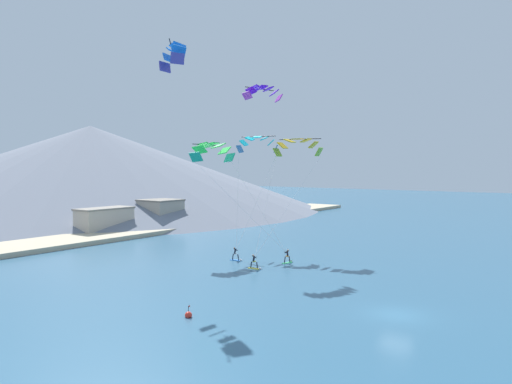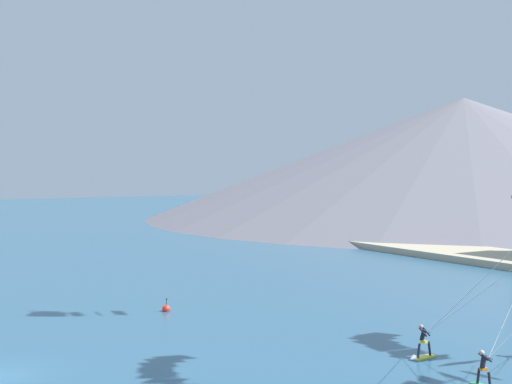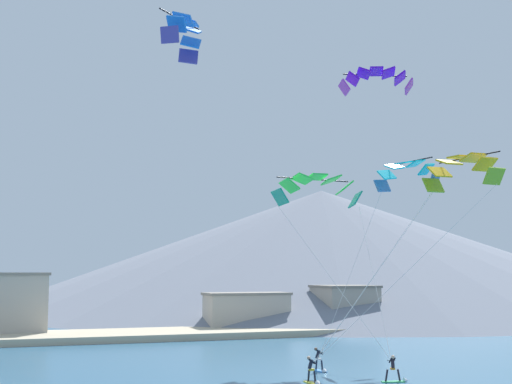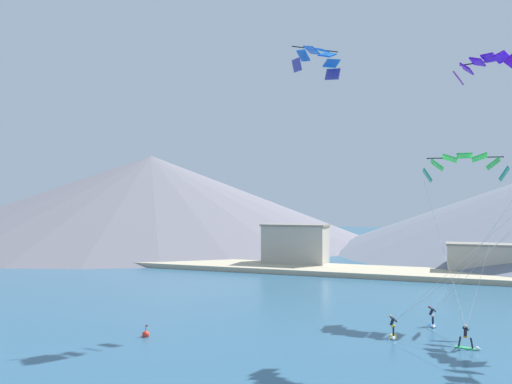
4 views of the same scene
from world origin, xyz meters
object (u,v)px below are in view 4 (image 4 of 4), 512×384
Objects in this scene: kitesurfer_near_trail at (393,331)px; parafoil_kite_mid_center at (465,165)px; kitesurfer_mid_center at (469,341)px; parafoil_kite_distant_high_outer at (318,59)px; kitesurfer_near_lead at (433,320)px; race_marker_buoy at (146,335)px; parafoil_kite_distant_low_drift at (489,64)px.

parafoil_kite_mid_center is (5.54, 10.98, 13.20)m from kitesurfer_near_trail.
kitesurfer_near_trail is at bearing 167.69° from kitesurfer_mid_center.
parafoil_kite_distant_high_outer reaches higher than kitesurfer_near_trail.
kitesurfer_near_trail is at bearing -119.74° from kitesurfer_near_lead.
kitesurfer_mid_center is at bearing -67.30° from kitesurfer_near_lead.
race_marker_buoy is at bearing -167.45° from kitesurfer_mid_center.
parafoil_kite_mid_center is at bearing 65.68° from kitesurfer_near_lead.
race_marker_buoy is at bearing -143.42° from parafoil_kite_mid_center.
parafoil_kite_distant_low_drift is at bearing -77.29° from parafoil_kite_mid_center.
parafoil_kite_distant_high_outer is 14.45m from parafoil_kite_distant_low_drift.
kitesurfer_mid_center reaches higher than kitesurfer_near_lead.
kitesurfer_mid_center is at bearing -28.79° from parafoil_kite_distant_high_outer.
parafoil_kite_distant_high_outer is (-12.25, 6.73, 22.91)m from kitesurfer_mid_center.
race_marker_buoy is (-23.18, -17.21, -13.56)m from parafoil_kite_mid_center.
kitesurfer_near_trail is 22.11m from parafoil_kite_distant_low_drift.
parafoil_kite_distant_low_drift is at bearing -10.32° from kitesurfer_near_lead.
kitesurfer_near_lead is 14.87m from parafoil_kite_mid_center.
parafoil_kite_mid_center is 2.58× the size of parafoil_kite_distant_high_outer.
parafoil_kite_mid_center is at bearing 23.19° from parafoil_kite_distant_high_outer.
race_marker_buoy is at bearing -131.89° from parafoil_kite_distant_high_outer.
parafoil_kite_distant_high_outer reaches higher than kitesurfer_mid_center.
kitesurfer_near_trail is at bearing 19.42° from race_marker_buoy.
race_marker_buoy is (-10.60, -11.82, -23.27)m from parafoil_kite_distant_high_outer.
kitesurfer_mid_center is 1.75× the size of race_marker_buoy.
parafoil_kite_distant_high_outer reaches higher than race_marker_buoy.
kitesurfer_near_trail is 0.99× the size of kitesurfer_mid_center.
parafoil_kite_distant_low_drift is (7.12, 3.98, 20.55)m from kitesurfer_near_trail.
parafoil_kite_mid_center reaches higher than kitesurfer_near_trail.
parafoil_kite_distant_high_outer is (-7.05, 5.60, 22.91)m from kitesurfer_near_trail.
parafoil_kite_distant_high_outer is at bearing 173.49° from parafoil_kite_distant_low_drift.
kitesurfer_near_lead is 5.50m from kitesurfer_near_trail.
kitesurfer_mid_center is 0.13× the size of parafoil_kite_mid_center.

